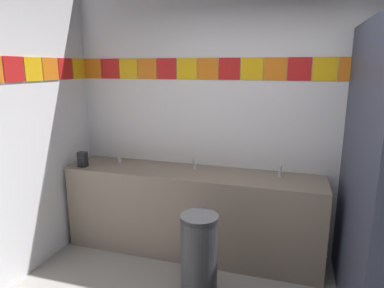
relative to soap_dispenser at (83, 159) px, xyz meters
The scene contains 7 objects.
wall_back 2.15m from the soap_dispenser, 13.04° to the left, with size 4.46×0.09×2.89m.
vanity_counter 1.28m from the soap_dispenser, ahead, with size 2.62×0.55×0.88m.
faucet_left 0.38m from the soap_dispenser, 40.01° to the left, with size 0.04×0.10×0.14m.
faucet_center 1.19m from the soap_dispenser, 11.91° to the left, with size 0.04×0.10×0.14m.
faucet_right 2.05m from the soap_dispenser, ahead, with size 0.04×0.10×0.14m.
soap_dispenser is the anchor object (origin of this frame).
trash_bin 1.66m from the soap_dispenser, 20.99° to the right, with size 0.31×0.31×0.76m.
Camera 1 is at (0.09, -1.69, 1.92)m, focal length 31.56 mm.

